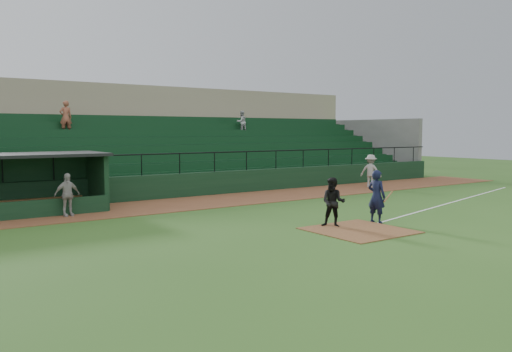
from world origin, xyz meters
TOP-DOWN VIEW (x-y plane):
  - ground at (0.00, 0.00)m, footprint 90.00×90.00m
  - warning_track at (0.00, 8.00)m, footprint 40.00×4.00m
  - home_plate_dirt at (0.00, -1.00)m, footprint 3.00×3.00m
  - foul_line at (8.00, 1.20)m, footprint 17.49×4.44m
  - stadium_structure at (-0.00, 16.46)m, footprint 38.00×13.08m
  - batter_at_plate at (1.61, -0.29)m, footprint 1.08×0.76m
  - umpire at (-0.24, -0.01)m, footprint 1.03×1.06m
  - runner at (10.15, 7.82)m, footprint 1.18×1.42m
  - dugout_player_a at (-7.20, 7.41)m, footprint 1.02×0.52m

SIDE VIEW (x-z plane):
  - ground at x=0.00m, z-range 0.00..0.00m
  - foul_line at x=8.00m, z-range 0.00..0.01m
  - warning_track at x=0.00m, z-range 0.00..0.03m
  - home_plate_dirt at x=0.00m, z-range 0.00..0.03m
  - umpire at x=-0.24m, z-range 0.00..1.72m
  - dugout_player_a at x=-7.20m, z-range 0.03..1.70m
  - batter_at_plate at x=1.61m, z-range 0.00..1.92m
  - runner at x=10.15m, z-range 0.03..1.94m
  - stadium_structure at x=0.00m, z-range -0.90..5.50m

